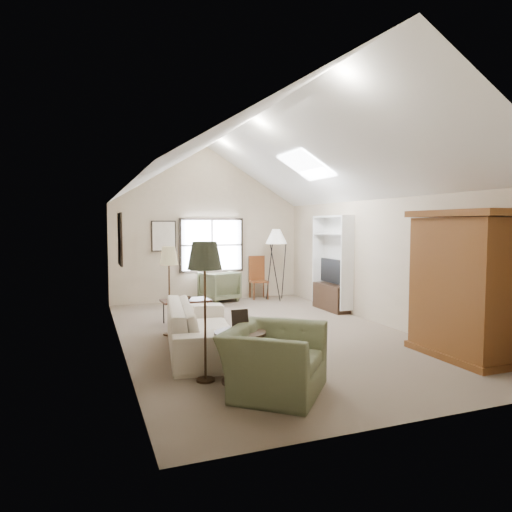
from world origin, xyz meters
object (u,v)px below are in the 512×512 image
object	(u,v)px
armoire	(459,285)
side_table	(240,357)
side_chair	(259,278)
coffee_table	(186,312)
armchair_far	(219,286)
armchair_near	(274,360)
sofa	(202,327)

from	to	relation	value
armoire	side_table	xyz separation A→B (m)	(-3.40, 0.12, -0.77)
armoire	side_chair	distance (m)	6.18
side_table	side_chair	bearing A→B (deg)	66.93
armoire	coffee_table	xyz separation A→B (m)	(-3.33, 3.76, -0.86)
armchair_far	side_chair	size ratio (longest dim) A/B	0.75
coffee_table	side_chair	size ratio (longest dim) A/B	0.83
armchair_near	armchair_far	world-z (taller)	armchair_near
armchair_near	side_table	distance (m)	0.55
armchair_far	side_table	bearing A→B (deg)	58.44
coffee_table	side_chair	xyz separation A→B (m)	(2.48, 2.34, 0.33)
armchair_far	armoire	bearing A→B (deg)	89.81
sofa	armchair_near	bearing A→B (deg)	-161.94
armchair_near	armchair_far	size ratio (longest dim) A/B	1.40
armchair_far	side_table	xyz separation A→B (m)	(-1.44, -5.98, -0.06)
armchair_near	side_table	xyz separation A→B (m)	(-0.26, 0.48, -0.06)
armchair_far	side_chair	distance (m)	1.12
armchair_far	side_table	world-z (taller)	armchair_far
armoire	sofa	size ratio (longest dim) A/B	0.84
armchair_near	side_table	bearing A→B (deg)	68.96
armchair_near	side_chair	bearing A→B (deg)	20.59
side_table	side_chair	xyz separation A→B (m)	(2.55, 5.98, 0.25)
armoire	armchair_near	distance (m)	3.24
side_table	armchair_far	bearing A→B (deg)	76.44
side_table	side_chair	distance (m)	6.50
coffee_table	side_table	xyz separation A→B (m)	(-0.07, -3.64, 0.08)
side_chair	sofa	bearing A→B (deg)	-117.06
armchair_near	side_chair	distance (m)	6.85
sofa	armchair_far	world-z (taller)	armchair_far
sofa	side_chair	bearing A→B (deg)	-22.99
sofa	armchair_far	xyz separation A→B (m)	(1.54, 4.38, 0.01)
sofa	coffee_table	world-z (taller)	sofa
sofa	side_chair	world-z (taller)	side_chair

